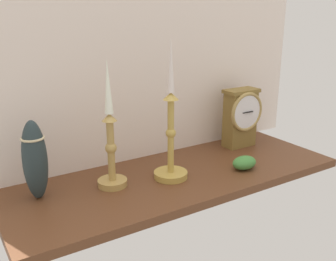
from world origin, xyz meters
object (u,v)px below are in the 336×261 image
Objects in this scene: candlestick_tall_left at (171,141)px; tall_ceramic_vase at (35,160)px; mantel_clock at (241,117)px; candlestick_tall_center at (111,146)px.

candlestick_tall_left is 36.39cm from tall_ceramic_vase.
mantel_clock is at bearing 15.28° from candlestick_tall_left.
mantel_clock is 0.98× the size of tall_ceramic_vase.
candlestick_tall_left reaches higher than candlestick_tall_center.
tall_ceramic_vase is at bearing -178.21° from mantel_clock.
mantel_clock is 70.83cm from tall_ceramic_vase.
candlestick_tall_left is 16.97cm from candlestick_tall_center.
candlestick_tall_left reaches higher than tall_ceramic_vase.
candlestick_tall_left is at bearing -164.72° from mantel_clock.
candlestick_tall_center reaches higher than mantel_clock.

